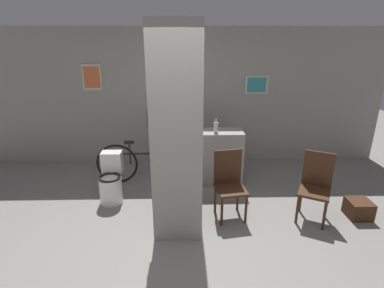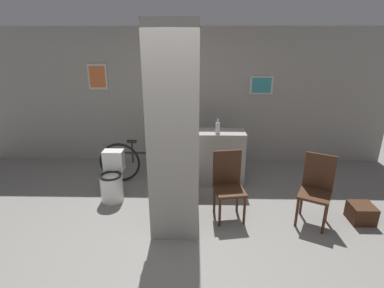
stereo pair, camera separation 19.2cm
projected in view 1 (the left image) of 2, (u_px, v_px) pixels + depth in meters
The scene contains 10 objects.
ground_plane at pixel (176, 240), 3.75m from camera, with size 14.00×14.00×0.00m, color gray.
wall_back at pixel (178, 98), 5.79m from camera, with size 8.00×0.09×2.60m.
pillar_center at pixel (177, 129), 3.82m from camera, with size 0.63×1.08×2.60m.
counter_shelf at pixel (203, 157), 5.13m from camera, with size 1.34×0.44×0.93m.
toilet at pixel (111, 181), 4.58m from camera, with size 0.34×0.50×0.74m.
chair_near_pillar at pixel (229, 182), 4.15m from camera, with size 0.45×0.45×0.95m.
chair_by_doorway at pixel (316, 184), 4.08m from camera, with size 0.53×0.53×0.95m.
bicycle at pixel (144, 163), 5.14m from camera, with size 1.64×0.42×0.76m.
bottle_tall at pixel (216, 127), 4.88m from camera, with size 0.07×0.07×0.27m.
floor_crate at pixel (358, 209), 4.22m from camera, with size 0.31×0.31×0.25m.
Camera 1 is at (0.12, -3.13, 2.41)m, focal length 28.00 mm.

